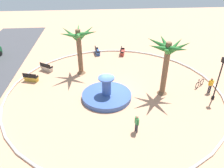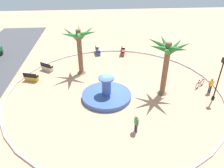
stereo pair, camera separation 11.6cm
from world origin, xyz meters
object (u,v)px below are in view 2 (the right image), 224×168
(fountain, at_px, (107,95))
(person_cyclist_helmet, at_px, (211,85))
(bench_east, at_px, (123,52))
(bench_west, at_px, (31,78))
(palm_tree_near_fountain, at_px, (79,42))
(bench_southeast, at_px, (98,52))
(palm_tree_by_curb, at_px, (167,56))
(lamppost, at_px, (220,75))
(person_cyclist_photo, at_px, (136,123))
(bench_north, at_px, (47,68))
(bicycle_red_frame, at_px, (200,84))

(fountain, bearing_deg, person_cyclist_helmet, -90.15)
(bench_east, bearing_deg, bench_west, 120.60)
(palm_tree_near_fountain, distance_m, person_cyclist_helmet, 14.34)
(fountain, height_order, palm_tree_near_fountain, palm_tree_near_fountain)
(palm_tree_near_fountain, relative_size, bench_southeast, 3.30)
(person_cyclist_helmet, bearing_deg, palm_tree_by_curb, 85.88)
(bench_west, bearing_deg, lamppost, -105.72)
(palm_tree_near_fountain, distance_m, lamppost, 14.42)
(fountain, height_order, person_cyclist_photo, fountain)
(palm_tree_by_curb, relative_size, bench_southeast, 3.38)
(bench_north, bearing_deg, fountain, -133.38)
(palm_tree_near_fountain, height_order, person_cyclist_helmet, palm_tree_near_fountain)
(palm_tree_by_curb, relative_size, person_cyclist_helmet, 3.38)
(palm_tree_near_fountain, xyz_separation_m, bench_southeast, (5.55, -2.06, -3.51))
(bench_east, xyz_separation_m, bicycle_red_frame, (-9.27, -6.96, 0.04))
(bicycle_red_frame, relative_size, person_cyclist_helmet, 0.85)
(bench_southeast, xyz_separation_m, bicycle_red_frame, (-9.76, -10.45, 0.04))
(bench_east, bearing_deg, person_cyclist_photo, 176.43)
(bicycle_red_frame, bearing_deg, lamppost, -173.30)
(lamppost, bearing_deg, person_cyclist_photo, 114.46)
(palm_tree_near_fountain, bearing_deg, bench_west, 104.81)
(bench_west, height_order, bench_southeast, same)
(lamppost, bearing_deg, palm_tree_near_fountain, 62.82)
(palm_tree_by_curb, height_order, bench_southeast, palm_tree_by_curb)
(palm_tree_by_curb, xyz_separation_m, bench_west, (3.67, 13.62, -3.74))
(palm_tree_by_curb, bearing_deg, bench_north, 63.78)
(bicycle_red_frame, xyz_separation_m, person_cyclist_helmet, (-1.24, -0.43, 0.54))
(bicycle_red_frame, bearing_deg, fountain, 96.98)
(bench_north, height_order, person_cyclist_helmet, person_cyclist_helmet)
(person_cyclist_photo, bearing_deg, bicycle_red_frame, -52.50)
(person_cyclist_photo, bearing_deg, bench_west, 48.52)
(palm_tree_by_curb, bearing_deg, person_cyclist_helmet, -94.12)
(fountain, height_order, bicycle_red_frame, fountain)
(fountain, bearing_deg, bicycle_red_frame, -83.02)
(bench_east, xyz_separation_m, bench_southeast, (0.50, 3.48, 0.00))
(lamppost, bearing_deg, palm_tree_by_curb, 72.44)
(bench_west, bearing_deg, bench_east, -59.40)
(bench_north, distance_m, person_cyclist_photo, 14.26)
(bicycle_red_frame, distance_m, person_cyclist_photo, 10.00)
(palm_tree_by_curb, xyz_separation_m, person_cyclist_photo, (-5.18, 3.60, -3.19))
(palm_tree_by_curb, xyz_separation_m, bench_southeast, (10.66, 6.13, -3.74))
(fountain, bearing_deg, bench_southeast, 2.89)
(palm_tree_by_curb, bearing_deg, bench_southeast, 29.90)
(bench_southeast, distance_m, person_cyclist_helmet, 15.48)
(bench_west, distance_m, person_cyclist_photo, 13.38)
(bench_north, distance_m, person_cyclist_helmet, 18.26)
(person_cyclist_photo, bearing_deg, bench_east, -3.57)
(palm_tree_near_fountain, bearing_deg, person_cyclist_photo, -156.00)
(bench_west, xyz_separation_m, person_cyclist_helmet, (-4.01, -18.37, 0.58))
(bench_north, xyz_separation_m, bench_southeast, (4.58, -6.21, 0.00))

